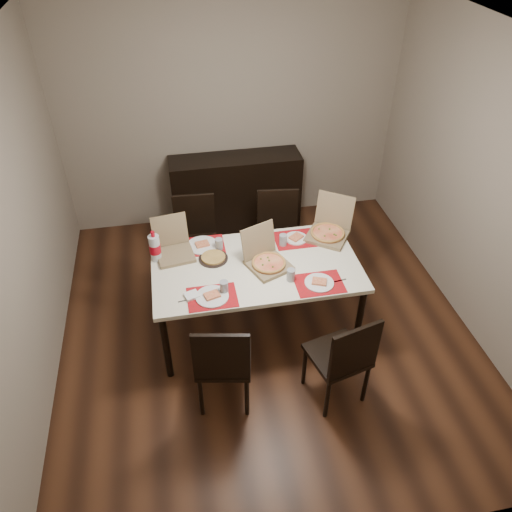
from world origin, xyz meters
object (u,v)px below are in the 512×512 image
object	(u,v)px
chair_near_left	(223,361)
chair_far_right	(278,231)
dining_table	(256,271)
dip_bowl	(260,246)
chair_near_right	(343,357)
chair_far_left	(196,236)
sideboard	(236,192)
soda_bottle	(155,248)
pizza_box_center	(267,260)

from	to	relation	value
chair_near_left	chair_far_right	size ratio (longest dim) A/B	1.00
dining_table	dip_bowl	distance (m)	0.27
chair_near_left	dip_bowl	world-z (taller)	chair_near_left
dining_table	chair_near_left	size ratio (longest dim) A/B	1.94
chair_near_right	chair_far_right	world-z (taller)	same
dining_table	chair_near_left	world-z (taller)	chair_near_left
chair_near_right	chair_far_right	size ratio (longest dim) A/B	1.00
chair_near_right	dip_bowl	bearing A→B (deg)	109.75
chair_near_left	chair_far_left	xyz separation A→B (m)	(-0.05, 1.67, 0.00)
dining_table	chair_near_right	bearing A→B (deg)	-61.55
chair_far_left	dip_bowl	distance (m)	0.86
sideboard	soda_bottle	bearing A→B (deg)	-121.93
chair_far_left	chair_far_right	xyz separation A→B (m)	(0.85, -0.06, 0.00)
soda_bottle	chair_far_left	bearing A→B (deg)	57.83
sideboard	dip_bowl	distance (m)	1.54
dining_table	chair_far_right	bearing A→B (deg)	64.30
pizza_box_center	chair_far_left	bearing A→B (deg)	122.19
sideboard	chair_far_right	xyz separation A→B (m)	(0.30, -0.95, 0.06)
dip_bowl	soda_bottle	xyz separation A→B (m)	(-0.93, 0.00, 0.11)
chair_far_right	soda_bottle	xyz separation A→B (m)	(-1.23, -0.56, 0.36)
dining_table	soda_bottle	size ratio (longest dim) A/B	6.04
chair_near_right	dip_bowl	xyz separation A→B (m)	(-0.42, 1.18, 0.25)
sideboard	chair_far_right	world-z (taller)	chair_far_right
chair_near_right	dip_bowl	world-z (taller)	chair_near_right
chair_near_right	soda_bottle	size ratio (longest dim) A/B	3.12
chair_far_left	chair_far_right	size ratio (longest dim) A/B	1.00
dining_table	sideboard	bearing A→B (deg)	87.07
chair_near_left	dip_bowl	size ratio (longest dim) A/B	8.63
sideboard	chair_near_left	bearing A→B (deg)	-101.02
chair_far_right	soda_bottle	world-z (taller)	soda_bottle
dining_table	chair_far_left	distance (m)	0.99
chair_far_left	pizza_box_center	world-z (taller)	pizza_box_center
chair_near_left	chair_near_right	distance (m)	0.93
chair_far_right	chair_near_right	bearing A→B (deg)	-85.94
chair_far_left	chair_far_right	distance (m)	0.85
chair_near_right	pizza_box_center	world-z (taller)	pizza_box_center
sideboard	chair_near_left	distance (m)	2.61
sideboard	chair_far_right	size ratio (longest dim) A/B	1.61
dining_table	dip_bowl	bearing A→B (deg)	70.35
sideboard	chair_far_left	size ratio (longest dim) A/B	1.61
pizza_box_center	dip_bowl	world-z (taller)	pizza_box_center
sideboard	chair_near_left	size ratio (longest dim) A/B	1.61
chair_near_right	dining_table	bearing A→B (deg)	118.45
dining_table	soda_bottle	distance (m)	0.90
sideboard	pizza_box_center	world-z (taller)	pizza_box_center
chair_far_left	pizza_box_center	distance (m)	1.08
soda_bottle	dining_table	bearing A→B (deg)	-15.97
chair_far_right	dip_bowl	world-z (taller)	chair_far_right
sideboard	pizza_box_center	xyz separation A→B (m)	(0.00, -1.77, 0.35)
dining_table	chair_near_left	distance (m)	0.92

